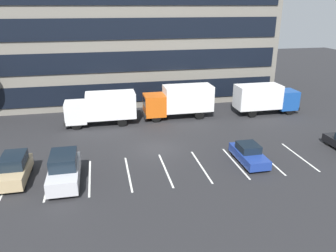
# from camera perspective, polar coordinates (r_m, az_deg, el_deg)

# --- Properties ---
(ground_plane) EXTENTS (120.00, 120.00, 0.00)m
(ground_plane) POSITION_cam_1_polar(r_m,az_deg,el_deg) (28.63, -2.01, -3.90)
(ground_plane) COLOR #262628
(office_building) EXTENTS (35.16, 11.58, 18.00)m
(office_building) POSITION_cam_1_polar(r_m,az_deg,el_deg) (44.00, -6.40, 16.63)
(office_building) COLOR slate
(office_building) RESTS_ON ground_plane
(lot_markings) EXTENTS (22.54, 5.40, 0.01)m
(lot_markings) POSITION_cam_1_polar(r_m,az_deg,el_deg) (25.09, -0.41, -7.57)
(lot_markings) COLOR silver
(lot_markings) RESTS_ON ground_plane
(box_truck_white) EXTENTS (7.19, 2.38, 3.33)m
(box_truck_white) POSITION_cam_1_polar(r_m,az_deg,el_deg) (34.34, -11.35, 3.22)
(box_truck_white) COLOR white
(box_truck_white) RESTS_ON ground_plane
(box_truck_blue) EXTENTS (7.21, 2.39, 3.34)m
(box_truck_blue) POSITION_cam_1_polar(r_m,az_deg,el_deg) (38.73, 16.44, 4.73)
(box_truck_blue) COLOR #194799
(box_truck_blue) RESTS_ON ground_plane
(box_truck_orange) EXTENTS (7.56, 2.50, 3.51)m
(box_truck_orange) POSITION_cam_1_polar(r_m,az_deg,el_deg) (35.85, 1.97, 4.50)
(box_truck_orange) COLOR #D85914
(box_truck_orange) RESTS_ON ground_plane
(suv_tan) EXTENTS (1.77, 4.18, 1.89)m
(suv_tan) POSITION_cam_1_polar(r_m,az_deg,el_deg) (25.64, -24.99, -6.71)
(suv_tan) COLOR tan
(suv_tan) RESTS_ON ground_plane
(sedan_navy) EXTENTS (1.72, 4.11, 1.47)m
(sedan_navy) POSITION_cam_1_polar(r_m,az_deg,el_deg) (26.74, 13.78, -4.70)
(sedan_navy) COLOR navy
(sedan_navy) RESTS_ON ground_plane
(suv_silver) EXTENTS (1.99, 4.70, 2.12)m
(suv_silver) POSITION_cam_1_polar(r_m,az_deg,el_deg) (24.03, -17.49, -7.17)
(suv_silver) COLOR silver
(suv_silver) RESTS_ON ground_plane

